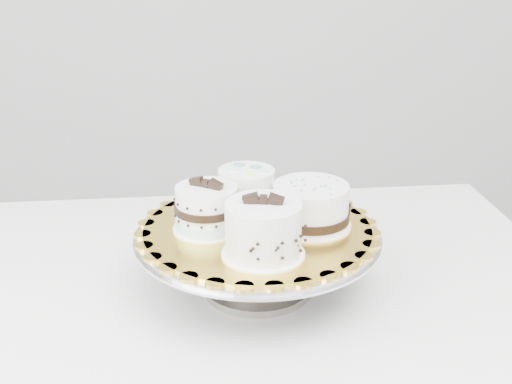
{
  "coord_description": "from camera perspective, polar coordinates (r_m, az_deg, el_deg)",
  "views": [
    {
      "loc": [
        -0.07,
        -0.68,
        1.29
      ],
      "look_at": [
        0.05,
        0.24,
        0.91
      ],
      "focal_mm": 45.0,
      "sensor_mm": 36.0,
      "label": 1
    }
  ],
  "objects": [
    {
      "name": "cake_swirl",
      "position": [
        0.91,
        0.64,
        -3.43
      ],
      "size": [
        0.13,
        0.13,
        0.1
      ],
      "rotation": [
        0.0,
        0.0,
        -0.23
      ],
      "color": "white",
      "rests_on": "cake_board"
    },
    {
      "name": "cake_board",
      "position": [
        1.01,
        0.13,
        -3.27
      ],
      "size": [
        0.43,
        0.43,
        0.01
      ],
      "primitive_type": "cylinder",
      "rotation": [
        0.0,
        0.0,
        0.21
      ],
      "color": "gold",
      "rests_on": "cake_stand"
    },
    {
      "name": "cake_dots",
      "position": [
        1.06,
        -0.86,
        0.28
      ],
      "size": [
        0.12,
        0.12,
        0.07
      ],
      "rotation": [
        0.0,
        0.0,
        0.09
      ],
      "color": "white",
      "rests_on": "cake_board"
    },
    {
      "name": "table",
      "position": [
        1.14,
        -1.24,
        -11.42
      ],
      "size": [
        1.13,
        0.77,
        0.75
      ],
      "rotation": [
        0.0,
        0.0,
        -0.02
      ],
      "color": "white",
      "rests_on": "floor"
    },
    {
      "name": "cake_banded",
      "position": [
        1.0,
        -4.38,
        -1.59
      ],
      "size": [
        0.13,
        0.13,
        0.09
      ],
      "rotation": [
        0.0,
        0.0,
        -0.59
      ],
      "color": "white",
      "rests_on": "cake_board"
    },
    {
      "name": "cake_ribbon",
      "position": [
        1.01,
        4.94,
        -1.29
      ],
      "size": [
        0.16,
        0.16,
        0.07
      ],
      "rotation": [
        0.0,
        0.0,
        -0.4
      ],
      "color": "white",
      "rests_on": "cake_board"
    },
    {
      "name": "cake_stand",
      "position": [
        1.03,
        0.13,
        -5.07
      ],
      "size": [
        0.39,
        0.39,
        0.11
      ],
      "color": "gray",
      "rests_on": "table"
    }
  ]
}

